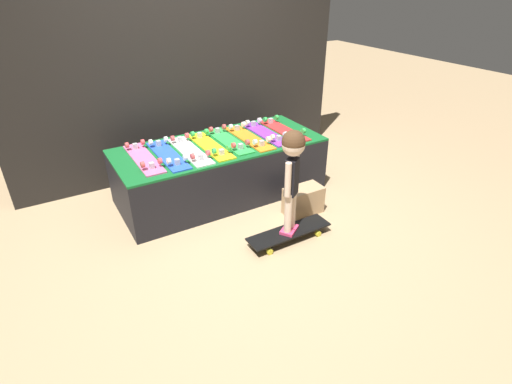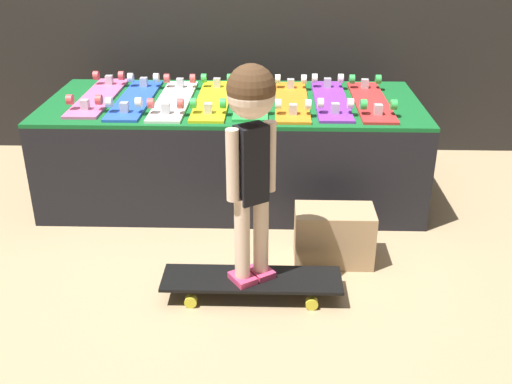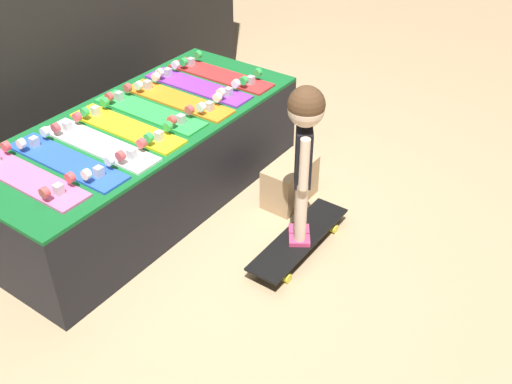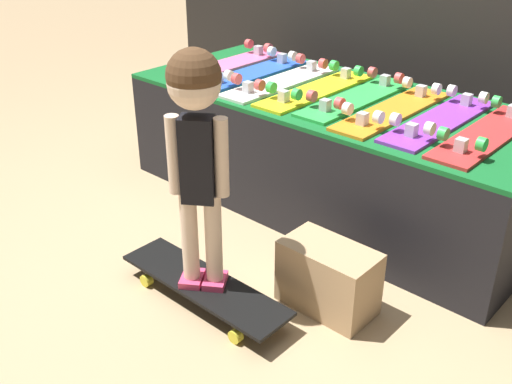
{
  "view_description": "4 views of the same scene",
  "coord_description": "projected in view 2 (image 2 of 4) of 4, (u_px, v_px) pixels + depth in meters",
  "views": [
    {
      "loc": [
        -1.55,
        -2.75,
        2.05
      ],
      "look_at": [
        0.02,
        -0.11,
        0.34
      ],
      "focal_mm": 28.0,
      "sensor_mm": 36.0,
      "label": 1
    },
    {
      "loc": [
        0.22,
        -2.6,
        1.5
      ],
      "look_at": [
        0.15,
        -0.12,
        0.33
      ],
      "focal_mm": 42.0,
      "sensor_mm": 36.0,
      "label": 2
    },
    {
      "loc": [
        -2.08,
        -1.75,
        2.23
      ],
      "look_at": [
        0.06,
        -0.23,
        0.35
      ],
      "focal_mm": 42.0,
      "sensor_mm": 36.0,
      "label": 3
    },
    {
      "loc": [
        1.56,
        -1.73,
        1.47
      ],
      "look_at": [
        0.09,
        -0.11,
        0.33
      ],
      "focal_mm": 42.0,
      "sensor_mm": 36.0,
      "label": 4
    }
  ],
  "objects": [
    {
      "name": "skateboard_green_on_rack",
      "position": [
        252.0,
        97.0,
        3.27
      ],
      "size": [
        0.18,
        0.75,
        0.09
      ],
      "color": "green",
      "rests_on": "display_rack"
    },
    {
      "name": "child",
      "position": [
        251.0,
        136.0,
        2.26
      ],
      "size": [
        0.21,
        0.19,
        0.91
      ],
      "rotation": [
        0.0,
        0.0,
        0.59
      ],
      "color": "#E03D6B",
      "rests_on": "skateboard_on_floor"
    },
    {
      "name": "skateboard_orange_on_rack",
      "position": [
        292.0,
        99.0,
        3.23
      ],
      "size": [
        0.18,
        0.75,
        0.09
      ],
      "color": "orange",
      "rests_on": "display_rack"
    },
    {
      "name": "display_rack",
      "position": [
        234.0,
        149.0,
        3.39
      ],
      "size": [
        2.04,
        0.87,
        0.56
      ],
      "color": "black",
      "rests_on": "ground_plane"
    },
    {
      "name": "ground_plane",
      "position": [
        228.0,
        241.0,
        3.0
      ],
      "size": [
        16.0,
        16.0,
        0.0
      ],
      "primitive_type": "plane",
      "color": "tan"
    },
    {
      "name": "skateboard_on_floor",
      "position": [
        252.0,
        281.0,
        2.54
      ],
      "size": [
        0.76,
        0.2,
        0.09
      ],
      "color": "black",
      "rests_on": "ground_plane"
    },
    {
      "name": "skateboard_yellow_on_rack",
      "position": [
        213.0,
        98.0,
        3.25
      ],
      "size": [
        0.18,
        0.75,
        0.09
      ],
      "color": "yellow",
      "rests_on": "display_rack"
    },
    {
      "name": "skateboard_red_on_rack",
      "position": [
        371.0,
        100.0,
        3.23
      ],
      "size": [
        0.18,
        0.75,
        0.09
      ],
      "color": "red",
      "rests_on": "display_rack"
    },
    {
      "name": "skateboard_white_on_rack",
      "position": [
        174.0,
        99.0,
        3.25
      ],
      "size": [
        0.18,
        0.75,
        0.09
      ],
      "color": "white",
      "rests_on": "display_rack"
    },
    {
      "name": "storage_box",
      "position": [
        334.0,
        236.0,
        2.78
      ],
      "size": [
        0.36,
        0.2,
        0.27
      ],
      "color": "tan",
      "rests_on": "ground_plane"
    },
    {
      "name": "skateboard_blue_on_rack",
      "position": [
        135.0,
        98.0,
        3.26
      ],
      "size": [
        0.18,
        0.75,
        0.09
      ],
      "color": "blue",
      "rests_on": "display_rack"
    },
    {
      "name": "skateboard_pink_on_rack",
      "position": [
        98.0,
        95.0,
        3.31
      ],
      "size": [
        0.18,
        0.75,
        0.09
      ],
      "color": "pink",
      "rests_on": "display_rack"
    },
    {
      "name": "skateboard_purple_on_rack",
      "position": [
        331.0,
        98.0,
        3.25
      ],
      "size": [
        0.18,
        0.75,
        0.09
      ],
      "color": "purple",
      "rests_on": "display_rack"
    }
  ]
}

